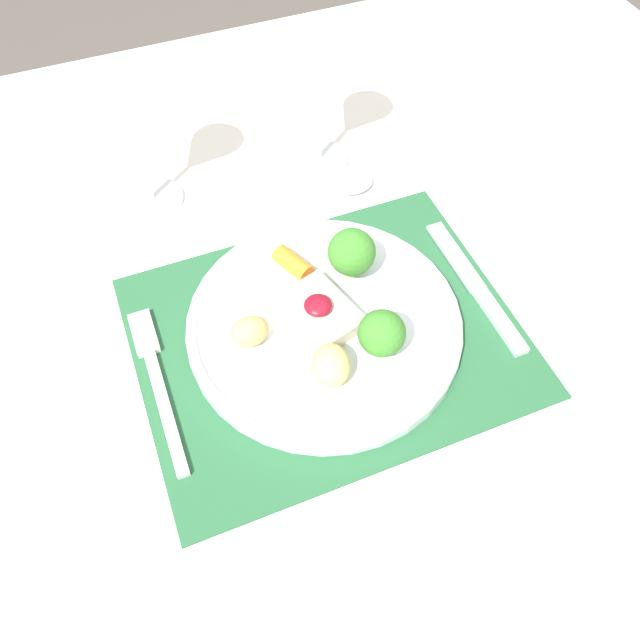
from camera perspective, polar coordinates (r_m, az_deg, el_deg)
The scene contains 9 objects.
ground_plane at distance 1.37m, azimuth 0.33°, elevation -19.44°, with size 8.00×8.00×0.00m, color #4C4742.
dining_table at distance 0.74m, azimuth 0.59°, elevation -4.69°, with size 1.50×1.26×0.75m.
placemat at distance 0.67m, azimuth 0.64°, elevation -1.43°, with size 0.40×0.32×0.00m, color #235633.
dinner_plate at distance 0.66m, azimuth 0.26°, elevation -0.12°, with size 0.30×0.30×0.08m.
fork at distance 0.66m, azimuth -14.78°, elevation -4.92°, with size 0.02×0.20×0.01m.
knife at distance 0.73m, azimuth 14.48°, elevation 2.37°, with size 0.02×0.20×0.01m.
spoon at distance 0.82m, azimuth 1.78°, elevation 12.16°, with size 0.19×0.04×0.02m.
wine_glass_near at distance 0.79m, azimuth -0.14°, elevation 21.27°, with size 0.08×0.08×0.18m.
wine_glass_far at distance 0.76m, azimuth -17.11°, elevation 17.14°, with size 0.08×0.08×0.18m.
Camera 1 is at (-0.15, -0.35, 1.31)m, focal length 35.00 mm.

